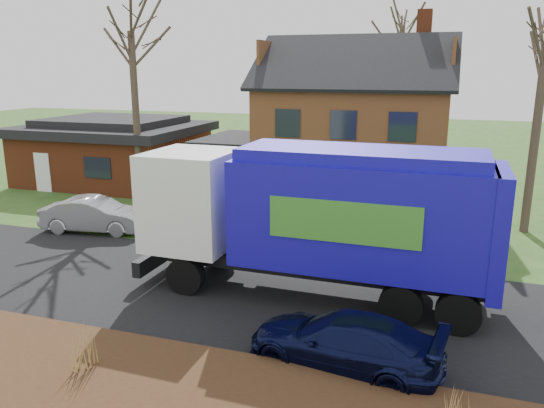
% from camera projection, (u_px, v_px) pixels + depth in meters
% --- Properties ---
extents(ground, '(120.00, 120.00, 0.00)m').
position_uv_depth(ground, '(210.00, 290.00, 15.97)').
color(ground, '#274B19').
rests_on(ground, ground).
extents(road, '(80.00, 7.00, 0.02)m').
position_uv_depth(road, '(209.00, 289.00, 15.97)').
color(road, black).
rests_on(road, ground).
extents(mulch_verge, '(80.00, 3.50, 0.30)m').
position_uv_depth(mulch_verge, '(103.00, 381.00, 11.05)').
color(mulch_verge, black).
rests_on(mulch_verge, ground).
extents(main_house, '(12.95, 8.95, 9.26)m').
position_uv_depth(main_house, '(347.00, 117.00, 27.32)').
color(main_house, beige).
rests_on(main_house, ground).
extents(ranch_house, '(9.80, 8.20, 3.70)m').
position_uv_depth(ranch_house, '(115.00, 150.00, 31.10)').
color(ranch_house, brown).
rests_on(ranch_house, ground).
extents(garbage_truck, '(10.29, 2.90, 4.39)m').
position_uv_depth(garbage_truck, '(321.00, 212.00, 14.95)').
color(garbage_truck, black).
rests_on(garbage_truck, ground).
extents(silver_sedan, '(4.42, 2.17, 1.40)m').
position_uv_depth(silver_sedan, '(95.00, 215.00, 21.52)').
color(silver_sedan, '#A3A6AB').
rests_on(silver_sedan, ground).
extents(navy_wagon, '(4.53, 2.34, 1.26)m').
position_uv_depth(navy_wagon, '(344.00, 342.00, 11.67)').
color(navy_wagon, black).
rests_on(navy_wagon, ground).
extents(tree_front_west, '(3.82, 3.82, 11.36)m').
position_uv_depth(tree_front_west, '(129.00, 4.00, 24.57)').
color(tree_front_west, '#47382A').
rests_on(tree_front_west, ground).
extents(tree_back, '(3.88, 3.88, 12.29)m').
position_uv_depth(tree_back, '(404.00, 6.00, 33.23)').
color(tree_back, '#403726').
rests_on(tree_back, ground).
extents(grass_clump_mid, '(0.39, 0.32, 1.09)m').
position_uv_depth(grass_clump_mid, '(83.00, 345.00, 11.10)').
color(grass_clump_mid, '#A58448').
rests_on(grass_clump_mid, mulch_verge).
extents(grass_clump_east, '(0.35, 0.29, 0.87)m').
position_uv_depth(grass_clump_east, '(454.00, 408.00, 9.24)').
color(grass_clump_east, '#AE814C').
rests_on(grass_clump_east, mulch_verge).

